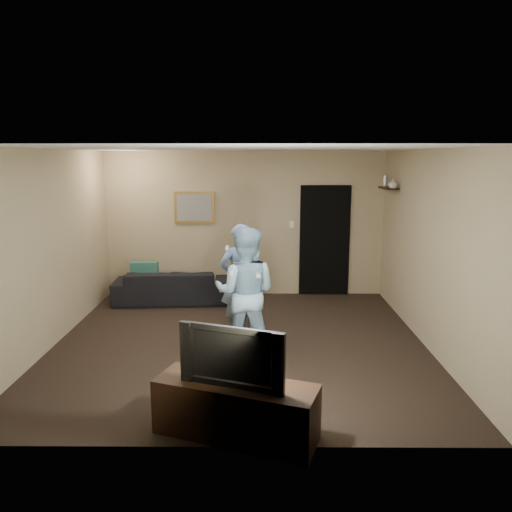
{
  "coord_description": "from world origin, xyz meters",
  "views": [
    {
      "loc": [
        0.27,
        -6.46,
        2.5
      ],
      "look_at": [
        0.22,
        0.3,
        1.15
      ],
      "focal_mm": 35.0,
      "sensor_mm": 36.0,
      "label": 1
    }
  ],
  "objects_px": {
    "sofa": "(172,286)",
    "television": "(235,353)",
    "wii_player_right": "(246,293)",
    "wii_player_left": "(240,280)",
    "tv_console": "(236,410)"
  },
  "relations": [
    {
      "from": "wii_player_left",
      "to": "wii_player_right",
      "type": "height_order",
      "value": "wii_player_right"
    },
    {
      "from": "tv_console",
      "to": "wii_player_left",
      "type": "height_order",
      "value": "wii_player_left"
    },
    {
      "from": "sofa",
      "to": "television",
      "type": "distance_m",
      "value": 4.48
    },
    {
      "from": "tv_console",
      "to": "television",
      "type": "distance_m",
      "value": 0.54
    },
    {
      "from": "wii_player_right",
      "to": "television",
      "type": "bearing_deg",
      "value": -91.2
    },
    {
      "from": "wii_player_left",
      "to": "wii_player_right",
      "type": "bearing_deg",
      "value": -82.48
    },
    {
      "from": "sofa",
      "to": "wii_player_right",
      "type": "distance_m",
      "value": 2.78
    },
    {
      "from": "wii_player_right",
      "to": "wii_player_left",
      "type": "bearing_deg",
      "value": 97.52
    },
    {
      "from": "sofa",
      "to": "television",
      "type": "relative_size",
      "value": 2.03
    },
    {
      "from": "sofa",
      "to": "wii_player_right",
      "type": "relative_size",
      "value": 1.19
    },
    {
      "from": "sofa",
      "to": "wii_player_right",
      "type": "height_order",
      "value": "wii_player_right"
    },
    {
      "from": "wii_player_right",
      "to": "sofa",
      "type": "bearing_deg",
      "value": 119.7
    },
    {
      "from": "sofa",
      "to": "tv_console",
      "type": "xyz_separation_m",
      "value": [
        1.31,
        -4.25,
        -0.04
      ]
    },
    {
      "from": "television",
      "to": "wii_player_right",
      "type": "height_order",
      "value": "wii_player_right"
    },
    {
      "from": "tv_console",
      "to": "wii_player_left",
      "type": "bearing_deg",
      "value": 110.73
    }
  ]
}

